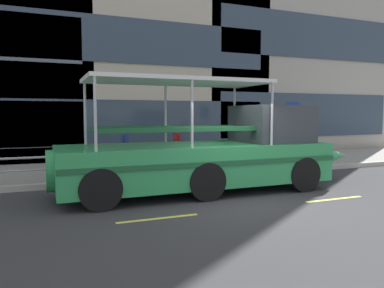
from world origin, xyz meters
TOP-DOWN VIEW (x-y plane):
  - ground_plane at (0.00, 0.00)m, footprint 120.00×120.00m
  - sidewalk at (0.00, 5.60)m, footprint 32.00×4.80m
  - curb_edge at (0.00, 3.11)m, footprint 32.00×0.18m
  - lane_centreline at (-0.00, -1.07)m, footprint 25.80×0.12m
  - curb_guardrail at (-0.28, 3.45)m, footprint 11.90×0.09m
  - parking_sign at (4.83, 3.94)m, footprint 0.60×0.12m
  - duck_tour_boat at (-0.02, 1.15)m, footprint 9.54×2.52m
  - pedestrian_near_bow at (3.15, 4.50)m, footprint 0.27×0.49m
  - pedestrian_mid_left at (-0.04, 4.33)m, footprint 0.21×0.45m
  - pedestrian_mid_right at (-1.95, 4.47)m, footprint 0.31×0.39m

SIDE VIEW (x-z plane):
  - ground_plane at x=0.00m, z-range 0.00..0.00m
  - lane_centreline at x=0.00m, z-range 0.00..0.01m
  - sidewalk at x=0.00m, z-range 0.00..0.18m
  - curb_edge at x=0.00m, z-range 0.00..0.18m
  - curb_guardrail at x=-0.28m, z-range 0.32..1.10m
  - duck_tour_boat at x=-0.02m, z-range -0.52..2.65m
  - pedestrian_mid_left at x=-0.04m, z-range 0.34..1.89m
  - pedestrian_mid_right at x=-1.95m, z-range 0.34..1.93m
  - pedestrian_near_bow at x=3.15m, z-range 0.36..2.11m
  - parking_sign at x=4.83m, z-range 0.63..3.17m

